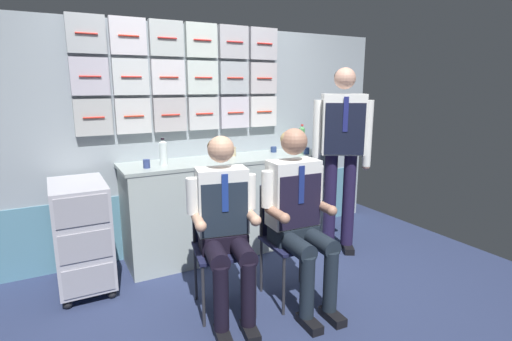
# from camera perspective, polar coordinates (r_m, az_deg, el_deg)

# --- Properties ---
(ground) EXTENTS (4.80, 4.80, 0.04)m
(ground) POSITION_cam_1_polar(r_m,az_deg,el_deg) (3.06, 1.51, -19.69)
(ground) COLOR navy
(galley_bulkhead) EXTENTS (4.20, 0.14, 2.16)m
(galley_bulkhead) POSITION_cam_1_polar(r_m,az_deg,el_deg) (3.86, -8.81, 5.17)
(galley_bulkhead) COLOR #94A0A9
(galley_bulkhead) RESTS_ON ground
(galley_counter) EXTENTS (2.02, 0.53, 0.93)m
(galley_counter) POSITION_cam_1_polar(r_m,az_deg,el_deg) (3.83, -3.86, -4.98)
(galley_counter) COLOR #A5B2AD
(galley_counter) RESTS_ON ground
(service_trolley) EXTENTS (0.40, 0.65, 0.87)m
(service_trolley) POSITION_cam_1_polar(r_m,az_deg,el_deg) (3.40, -24.13, -8.28)
(service_trolley) COLOR black
(service_trolley) RESTS_ON ground
(folding_chair_left) EXTENTS (0.47, 0.47, 0.87)m
(folding_chair_left) POSITION_cam_1_polar(r_m,az_deg,el_deg) (2.89, -5.22, -9.26)
(folding_chair_left) COLOR #2D2D33
(folding_chair_left) RESTS_ON ground
(crew_member_left) EXTENTS (0.50, 0.64, 1.27)m
(crew_member_left) POSITION_cam_1_polar(r_m,az_deg,el_deg) (2.69, -4.58, -7.23)
(crew_member_left) COLOR black
(crew_member_left) RESTS_ON ground
(folding_chair_right) EXTENTS (0.42, 0.42, 0.87)m
(folding_chair_right) POSITION_cam_1_polar(r_m,az_deg,el_deg) (3.03, 4.59, -8.23)
(folding_chair_right) COLOR #2D2D33
(folding_chair_right) RESTS_ON ground
(crew_member_right) EXTENTS (0.51, 0.63, 1.31)m
(crew_member_right) POSITION_cam_1_polar(r_m,az_deg,el_deg) (2.84, 6.26, -5.66)
(crew_member_right) COLOR black
(crew_member_right) RESTS_ON ground
(crew_member_standing) EXTENTS (0.49, 0.40, 1.76)m
(crew_member_standing) POSITION_cam_1_polar(r_m,az_deg,el_deg) (3.77, 12.46, 3.90)
(crew_member_standing) COLOR black
(crew_member_standing) RESTS_ON ground
(water_bottle_short) EXTENTS (0.07, 0.07, 0.24)m
(water_bottle_short) POSITION_cam_1_polar(r_m,az_deg,el_deg) (3.46, -13.41, 2.60)
(water_bottle_short) COLOR silver
(water_bottle_short) RESTS_ON galley_counter
(sparkling_bottle_green) EXTENTS (0.06, 0.06, 0.28)m
(sparkling_bottle_green) POSITION_cam_1_polar(r_m,az_deg,el_deg) (4.18, 6.72, 4.73)
(sparkling_bottle_green) COLOR #4E9C57
(sparkling_bottle_green) RESTS_ON galley_counter
(espresso_cup_small) EXTENTS (0.06, 0.06, 0.07)m
(espresso_cup_small) POSITION_cam_1_polar(r_m,az_deg,el_deg) (3.38, -15.71, 0.99)
(espresso_cup_small) COLOR navy
(espresso_cup_small) RESTS_ON galley_counter
(paper_cup_tan) EXTENTS (0.06, 0.06, 0.07)m
(paper_cup_tan) POSITION_cam_1_polar(r_m,az_deg,el_deg) (3.96, 7.40, 2.90)
(paper_cup_tan) COLOR navy
(paper_cup_tan) RESTS_ON galley_counter
(paper_cup_blue) EXTENTS (0.06, 0.06, 0.06)m
(paper_cup_blue) POSITION_cam_1_polar(r_m,az_deg,el_deg) (4.05, 2.58, 3.12)
(paper_cup_blue) COLOR navy
(paper_cup_blue) RESTS_ON galley_counter
(coffee_cup_white) EXTENTS (0.07, 0.07, 0.09)m
(coffee_cup_white) POSITION_cam_1_polar(r_m,az_deg,el_deg) (3.83, -3.48, 2.83)
(coffee_cup_white) COLOR tan
(coffee_cup_white) RESTS_ON galley_counter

